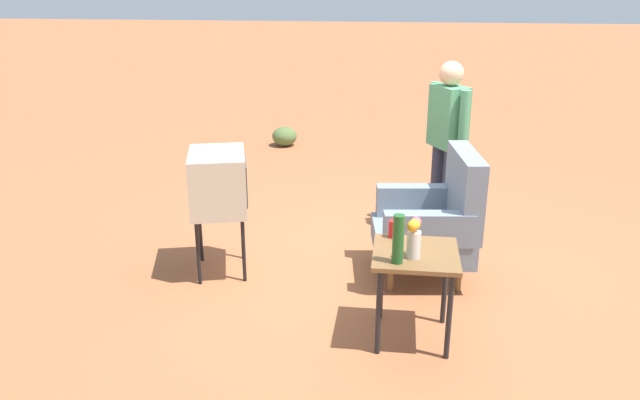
% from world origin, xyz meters
% --- Properties ---
extents(ground_plane, '(60.00, 60.00, 0.00)m').
position_xyz_m(ground_plane, '(0.00, 0.00, 0.00)').
color(ground_plane, '#A05B38').
extents(armchair, '(0.86, 0.87, 1.06)m').
position_xyz_m(armchair, '(0.27, 0.23, 0.50)').
color(armchair, brown).
rests_on(armchair, ground).
extents(side_table, '(0.56, 0.56, 0.64)m').
position_xyz_m(side_table, '(1.23, 0.06, 0.55)').
color(side_table, black).
rests_on(side_table, ground).
extents(tv_on_stand, '(0.70, 0.58, 1.03)m').
position_xyz_m(tv_on_stand, '(0.39, -1.51, 0.78)').
color(tv_on_stand, black).
rests_on(tv_on_stand, ground).
extents(person_standing, '(0.51, 0.37, 1.64)m').
position_xyz_m(person_standing, '(-0.68, 0.36, 0.94)').
color(person_standing, '#2D3347').
rests_on(person_standing, ground).
extents(soda_can_red, '(0.07, 0.07, 0.12)m').
position_xyz_m(soda_can_red, '(1.00, -0.10, 0.70)').
color(soda_can_red, red).
rests_on(soda_can_red, side_table).
extents(bottle_wine_green, '(0.07, 0.07, 0.32)m').
position_xyz_m(bottle_wine_green, '(1.41, -0.06, 0.80)').
color(bottle_wine_green, '#1E5623').
rests_on(bottle_wine_green, side_table).
extents(flower_vase, '(0.14, 0.10, 0.27)m').
position_xyz_m(flower_vase, '(1.32, 0.04, 0.79)').
color(flower_vase, silver).
rests_on(flower_vase, side_table).
extents(shrub_far, '(0.36, 0.36, 0.28)m').
position_xyz_m(shrub_far, '(-3.73, -1.74, 0.14)').
color(shrub_far, '#516B38').
rests_on(shrub_far, ground).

